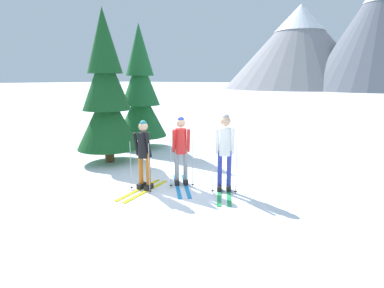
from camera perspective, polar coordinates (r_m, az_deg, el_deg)
name	(u,v)px	position (r m, az deg, el deg)	size (l,w,h in m)	color
ground_plane	(178,189)	(7.78, -2.49, -8.20)	(400.00, 400.00, 0.00)	white
skier_in_black	(144,153)	(7.57, -8.77, -1.55)	(0.61, 1.71, 1.70)	yellow
skier_in_red	(181,148)	(7.81, -2.00, -0.78)	(1.37, 1.55, 1.75)	#1E84D1
skier_in_white	(225,149)	(7.40, 5.98, -0.89)	(1.09, 1.71, 1.87)	green
pine_tree_near	(106,94)	(10.30, -15.31, 8.72)	(1.97, 1.97, 4.76)	#51381E
pine_tree_mid	(141,92)	(12.34, -9.34, 9.23)	(1.94, 1.94, 4.68)	#51381E
mountain_ridge_distant	(380,41)	(87.48, 30.99, 15.68)	(74.37, 44.62, 24.30)	gray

